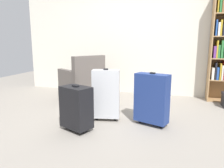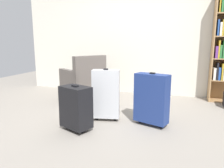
{
  "view_description": "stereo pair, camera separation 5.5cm",
  "coord_description": "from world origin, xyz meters",
  "px_view_note": "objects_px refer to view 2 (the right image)",
  "views": [
    {
      "loc": [
        0.95,
        -2.88,
        1.16
      ],
      "look_at": [
        0.06,
        0.13,
        0.55
      ],
      "focal_mm": 34.76,
      "sensor_mm": 36.0,
      "label": 1
    },
    {
      "loc": [
        1.0,
        -2.86,
        1.16
      ],
      "look_at": [
        0.06,
        0.13,
        0.55
      ],
      "focal_mm": 34.76,
      "sensor_mm": 36.0,
      "label": 2
    }
  ],
  "objects_px": {
    "armchair": "(84,84)",
    "mug": "(106,97)",
    "suitcase_black": "(76,107)",
    "suitcase_silver": "(106,94)",
    "suitcase_navy_blue": "(152,98)"
  },
  "relations": [
    {
      "from": "armchair",
      "to": "mug",
      "type": "relative_size",
      "value": 8.09
    },
    {
      "from": "suitcase_black",
      "to": "suitcase_silver",
      "type": "height_order",
      "value": "suitcase_silver"
    },
    {
      "from": "suitcase_navy_blue",
      "to": "armchair",
      "type": "bearing_deg",
      "value": 145.15
    },
    {
      "from": "armchair",
      "to": "suitcase_silver",
      "type": "height_order",
      "value": "armchair"
    },
    {
      "from": "armchair",
      "to": "suitcase_navy_blue",
      "type": "height_order",
      "value": "armchair"
    },
    {
      "from": "armchair",
      "to": "suitcase_navy_blue",
      "type": "xyz_separation_m",
      "value": [
        1.51,
        -1.05,
        0.07
      ]
    },
    {
      "from": "mug",
      "to": "suitcase_black",
      "type": "height_order",
      "value": "suitcase_black"
    },
    {
      "from": "mug",
      "to": "suitcase_black",
      "type": "relative_size",
      "value": 0.2
    },
    {
      "from": "armchair",
      "to": "suitcase_black",
      "type": "xyz_separation_m",
      "value": [
        0.59,
        -1.53,
        0.0
      ]
    },
    {
      "from": "armchair",
      "to": "mug",
      "type": "xyz_separation_m",
      "value": [
        0.44,
        0.1,
        -0.27
      ]
    },
    {
      "from": "mug",
      "to": "suitcase_black",
      "type": "xyz_separation_m",
      "value": [
        0.14,
        -1.63,
        0.27
      ]
    },
    {
      "from": "suitcase_black",
      "to": "suitcase_silver",
      "type": "distance_m",
      "value": 0.55
    },
    {
      "from": "suitcase_navy_blue",
      "to": "suitcase_black",
      "type": "xyz_separation_m",
      "value": [
        -0.93,
        -0.47,
        -0.07
      ]
    },
    {
      "from": "suitcase_navy_blue",
      "to": "suitcase_silver",
      "type": "relative_size",
      "value": 0.96
    },
    {
      "from": "suitcase_navy_blue",
      "to": "suitcase_black",
      "type": "height_order",
      "value": "suitcase_navy_blue"
    }
  ]
}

